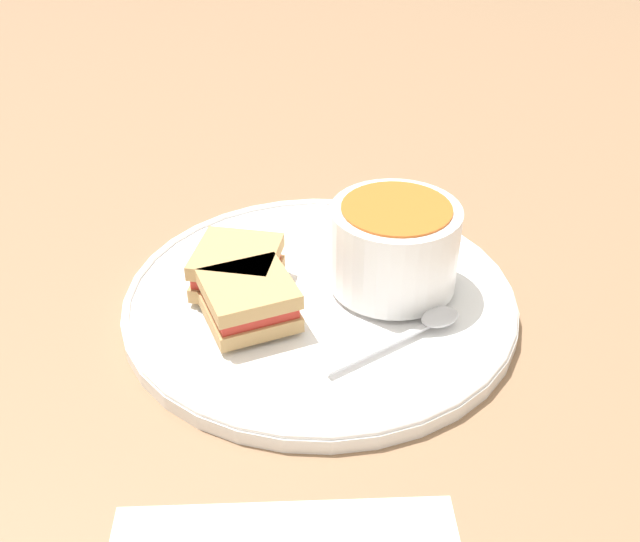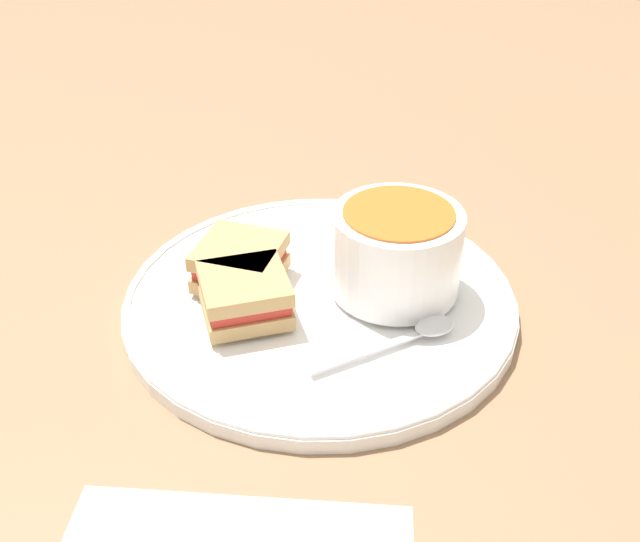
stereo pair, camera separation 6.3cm
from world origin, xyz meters
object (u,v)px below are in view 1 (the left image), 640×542
Objects in this scene: spoon at (429,322)px; sandwich_half_far at (249,300)px; soup_bowl at (394,246)px; sandwich_half_near at (237,267)px.

spoon is 1.17× the size of sandwich_half_far.
soup_bowl is 0.14m from sandwich_half_near.
sandwich_half_far is at bearing 141.12° from spoon.
spoon is 0.15m from sandwich_half_far.
spoon is 1.43× the size of sandwich_half_near.
soup_bowl is 0.96× the size of spoon.
sandwich_half_near is 0.05m from sandwich_half_far.
sandwich_half_near is at bearing -53.84° from sandwich_half_far.
sandwich_half_near and sandwich_half_far have the same top height.
sandwich_half_near is at bearing 21.11° from soup_bowl.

